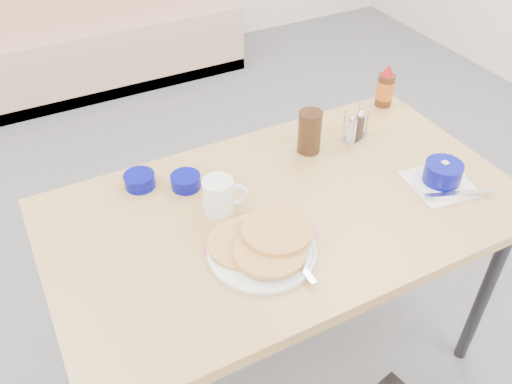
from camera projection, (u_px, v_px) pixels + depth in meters
name	position (u px, v px, depth m)	size (l,w,h in m)	color
booth_bench	(93.00, 30.00, 3.59)	(1.90, 0.56, 1.22)	tan
dining_table	(286.00, 222.00, 1.64)	(1.40, 0.80, 0.76)	tan
pancake_plate	(263.00, 246.00, 1.45)	(0.30, 0.31, 0.05)	white
coffee_mug	(220.00, 195.00, 1.56)	(0.13, 0.09, 0.10)	white
grits_setting	(442.00, 176.00, 1.66)	(0.21, 0.22, 0.08)	white
creamer_bowl	(140.00, 180.00, 1.66)	(0.10, 0.10, 0.04)	#050876
butter_bowl	(186.00, 181.00, 1.66)	(0.09, 0.09, 0.04)	#050876
amber_tumbler	(310.00, 132.00, 1.78)	(0.08, 0.08, 0.15)	#341E10
condiment_caddy	(355.00, 128.00, 1.86)	(0.11, 0.08, 0.11)	silver
syrup_bottle	(385.00, 88.00, 2.01)	(0.06, 0.06, 0.17)	#47230F
sugar_wrapper	(209.00, 250.00, 1.46)	(0.04, 0.02, 0.00)	#E34B70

